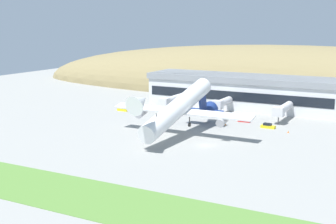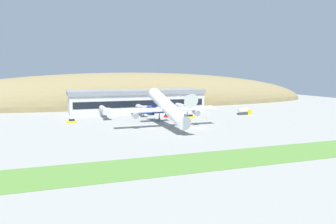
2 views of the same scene
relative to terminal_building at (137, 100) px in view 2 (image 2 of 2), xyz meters
The scene contains 14 objects.
ground_plane 57.41m from the terminal_building, 80.43° to the right, with size 340.08×340.08×0.00m, color gray.
grass_strip_foreground 100.05m from the terminal_building, 84.55° to the right, with size 306.08×16.05×0.08m, color #568438.
hill_backdrop 48.56m from the terminal_building, 81.37° to the left, with size 275.56×67.14×42.01m, color olive.
terminal_building is the anchor object (origin of this frame).
jetway_0 27.09m from the terminal_building, 138.49° to the right, with size 3.38×16.73×5.43m.
jetway_1 16.13m from the terminal_building, 97.18° to the right, with size 3.38×12.75×5.43m.
jetway_2 26.08m from the terminal_building, 41.82° to the right, with size 3.38×15.64×5.43m.
cargo_airplane 50.11m from the terminal_building, 91.24° to the right, with size 41.79×47.21×15.37m.
service_car_0 44.46m from the terminal_building, 143.43° to the right, with size 4.40×2.15×1.57m.
service_car_1 26.03m from the terminal_building, 69.67° to the right, with size 3.89×2.00×1.53m.
service_car_2 34.71m from the terminal_building, 58.20° to the right, with size 4.38×1.91×1.49m.
fuel_truck 55.81m from the terminal_building, 29.38° to the right, with size 7.62×2.57×3.23m.
traffic_cone_0 41.15m from the terminal_building, 52.29° to the right, with size 0.52×0.52×0.58m.
traffic_cone_1 32.37m from the terminal_building, 80.33° to the right, with size 0.52×0.52×0.58m.
Camera 2 is at (-52.06, -112.37, 21.25)m, focal length 35.00 mm.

